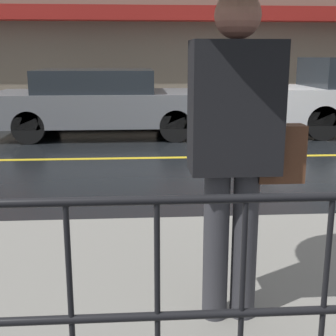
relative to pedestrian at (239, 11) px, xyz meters
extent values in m
plane|color=black|center=(1.28, 4.88, -1.78)|extent=(80.00, 80.00, 0.00)
cube|color=gray|center=(1.28, 9.08, -1.71)|extent=(28.00, 1.97, 0.15)
cube|color=gold|center=(1.28, 4.88, -1.78)|extent=(25.20, 0.12, 0.01)
cube|color=#706656|center=(1.28, 10.21, 0.95)|extent=(28.00, 0.30, 5.45)
cube|color=maroon|center=(1.28, 9.79, 0.82)|extent=(16.80, 0.55, 0.35)
cylinder|color=black|center=(-0.78, -0.65, -1.19)|extent=(0.02, 0.02, 0.89)
cylinder|color=black|center=(-0.43, -0.65, -1.19)|extent=(0.02, 0.02, 0.89)
cylinder|color=black|center=(-0.09, -0.65, -1.19)|extent=(0.02, 0.02, 0.89)
cylinder|color=black|center=(0.25, -0.65, -1.19)|extent=(0.02, 0.02, 0.89)
cylinder|color=#333338|center=(-0.08, 0.00, -1.21)|extent=(0.14, 0.14, 0.84)
cylinder|color=#333338|center=(0.07, 0.00, -1.21)|extent=(0.14, 0.14, 0.84)
cube|color=black|center=(-0.01, 0.00, -0.46)|extent=(0.45, 0.27, 0.66)
sphere|color=#BE745F|center=(-0.01, 0.00, -0.02)|extent=(0.23, 0.23, 0.23)
cylinder|color=#262628|center=(-0.01, 0.00, -0.09)|extent=(0.02, 0.02, 0.74)
cube|color=brown|center=(0.24, 0.00, -0.71)|extent=(0.24, 0.12, 0.30)
cube|color=slate|center=(-1.12, 7.15, -1.21)|extent=(4.34, 1.94, 0.62)
cube|color=#1E2328|center=(-1.29, 7.15, -0.68)|extent=(2.26, 1.78, 0.43)
cylinder|color=black|center=(0.23, 8.01, -1.48)|extent=(0.60, 0.22, 0.60)
cylinder|color=black|center=(0.23, 6.29, -1.48)|extent=(0.60, 0.22, 0.60)
cylinder|color=black|center=(-2.46, 8.01, -1.48)|extent=(0.60, 0.22, 0.60)
cylinder|color=black|center=(-2.46, 6.29, -1.48)|extent=(0.60, 0.22, 0.60)
cylinder|color=black|center=(3.04, 8.01, -1.45)|extent=(0.66, 0.22, 0.66)
cylinder|color=black|center=(3.04, 6.29, -1.45)|extent=(0.66, 0.22, 0.66)
camera|label=1|loc=(-0.51, -2.34, -0.21)|focal=50.00mm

